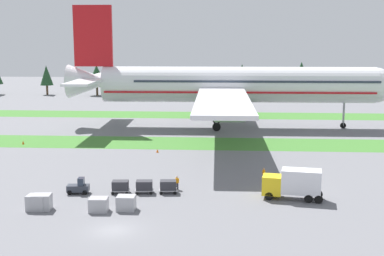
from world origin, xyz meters
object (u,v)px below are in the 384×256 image
at_px(cargo_dolly_third, 168,186).
at_px(ground_crew_loader, 264,174).
at_px(cargo_dolly_lead, 120,186).
at_px(catering_truck, 293,183).
at_px(cargo_dolly_second, 144,186).
at_px(uld_container_3, 126,203).
at_px(taxiway_marker_0, 157,151).
at_px(uld_container_1, 42,202).
at_px(ground_crew_marshaller, 177,182).
at_px(uld_container_0, 37,202).
at_px(uld_container_2, 99,205).
at_px(taxiway_marker_1, 23,142).
at_px(airliner, 229,84).
at_px(baggage_tug, 79,187).

height_order(cargo_dolly_third, ground_crew_loader, ground_crew_loader).
distance_m(cargo_dolly_lead, catering_truck, 20.65).
bearing_deg(cargo_dolly_second, cargo_dolly_third, -90.00).
distance_m(cargo_dolly_lead, cargo_dolly_third, 5.80).
relative_size(uld_container_3, taxiway_marker_0, 3.36).
xyz_separation_m(catering_truck, uld_container_1, (-27.95, -5.65, -1.08)).
distance_m(cargo_dolly_lead, cargo_dolly_second, 2.90).
relative_size(catering_truck, ground_crew_loader, 4.16).
height_order(cargo_dolly_third, ground_crew_marshaller, ground_crew_marshaller).
height_order(cargo_dolly_second, uld_container_1, uld_container_1).
xyz_separation_m(ground_crew_marshaller, ground_crew_loader, (11.07, 4.79, 0.00)).
xyz_separation_m(cargo_dolly_lead, uld_container_0, (-7.92, -6.68, -0.08)).
xyz_separation_m(cargo_dolly_second, uld_container_2, (-3.91, -7.02, -0.16)).
relative_size(ground_crew_marshaller, taxiway_marker_0, 2.92).
xyz_separation_m(uld_container_2, taxiway_marker_1, (-22.12, 34.87, -0.43)).
xyz_separation_m(cargo_dolly_third, uld_container_0, (-13.70, -7.18, -0.08)).
height_order(cargo_dolly_third, uld_container_3, uld_container_3).
relative_size(airliner, cargo_dolly_second, 35.78).
distance_m(airliner, taxiway_marker_0, 29.19).
bearing_deg(taxiway_marker_1, cargo_dolly_third, -43.66).
bearing_deg(uld_container_3, cargo_dolly_lead, 107.07).
relative_size(ground_crew_marshaller, uld_container_3, 0.87).
bearing_deg(cargo_dolly_lead, airliner, -20.43).
bearing_deg(taxiway_marker_0, taxiway_marker_1, 168.17).
relative_size(cargo_dolly_lead, uld_container_0, 1.16).
bearing_deg(cargo_dolly_third, cargo_dolly_lead, 90.00).
xyz_separation_m(cargo_dolly_second, catering_truck, (17.71, -1.25, 1.03)).
bearing_deg(ground_crew_loader, ground_crew_marshaller, -21.65).
bearing_deg(ground_crew_loader, cargo_dolly_lead, -24.20).
bearing_deg(ground_crew_loader, cargo_dolly_second, -21.40).
xyz_separation_m(cargo_dolly_third, taxiway_marker_1, (-28.92, 27.60, -0.59)).
distance_m(ground_crew_loader, uld_container_0, 29.01).
distance_m(baggage_tug, uld_container_1, 6.64).
bearing_deg(uld_container_2, uld_container_3, 12.68).
height_order(uld_container_2, taxiway_marker_0, uld_container_2).
xyz_separation_m(uld_container_1, uld_container_2, (6.33, -0.12, -0.11)).
relative_size(cargo_dolly_third, uld_container_0, 1.16).
bearing_deg(airliner, cargo_dolly_second, -13.24).
xyz_separation_m(cargo_dolly_third, taxiway_marker_0, (-4.24, 22.43, -0.62)).
relative_size(cargo_dolly_third, taxiway_marker_1, 3.49).
height_order(uld_container_1, uld_container_2, uld_container_1).
height_order(airliner, ground_crew_loader, airliner).
relative_size(baggage_tug, cargo_dolly_third, 1.16).
distance_m(uld_container_1, uld_container_3, 9.24).
distance_m(taxiway_marker_0, taxiway_marker_1, 25.22).
bearing_deg(cargo_dolly_lead, catering_truck, -97.71).
bearing_deg(cargo_dolly_lead, cargo_dolly_second, -90.00).
bearing_deg(uld_container_1, cargo_dolly_lead, 42.14).
relative_size(cargo_dolly_second, ground_crew_loader, 1.33).
bearing_deg(ground_crew_marshaller, catering_truck, 139.97).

